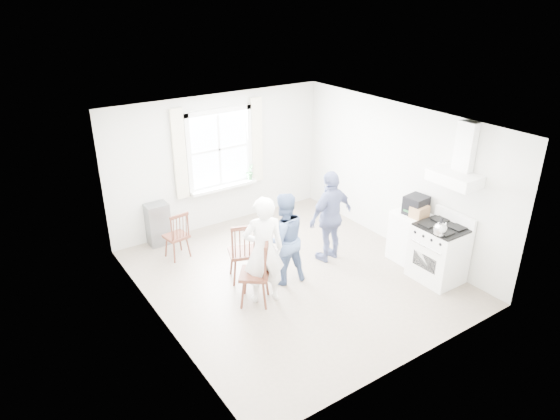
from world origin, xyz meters
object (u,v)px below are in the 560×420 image
at_px(gas_stove, 439,252).
at_px(windsor_chair_c, 262,265).
at_px(person_mid, 284,239).
at_px(low_cabinet, 409,236).
at_px(windsor_chair_a, 179,231).
at_px(stereo_stack, 416,205).
at_px(person_right, 331,216).
at_px(person_left, 263,250).
at_px(windsor_chair_b, 244,247).

bearing_deg(gas_stove, windsor_chair_c, 159.33).
bearing_deg(person_mid, low_cabinet, 170.79).
distance_m(gas_stove, windsor_chair_a, 4.36).
bearing_deg(gas_stove, person_mid, 147.30).
bearing_deg(stereo_stack, person_mid, 162.11).
distance_m(stereo_stack, person_mid, 2.33).
height_order(windsor_chair_c, person_right, person_right).
height_order(stereo_stack, person_mid, person_mid).
distance_m(low_cabinet, person_mid, 2.29).
bearing_deg(windsor_chair_c, low_cabinet, -6.66).
height_order(stereo_stack, person_right, person_right).
height_order(gas_stove, person_left, person_left).
bearing_deg(person_left, windsor_chair_c, 57.88).
height_order(windsor_chair_b, person_left, person_left).
xyz_separation_m(stereo_stack, person_right, (-1.13, 0.85, -0.24)).
height_order(windsor_chair_a, windsor_chair_b, windsor_chair_b).
xyz_separation_m(gas_stove, person_mid, (-2.11, 1.35, 0.28)).
bearing_deg(person_mid, gas_stove, 154.78).
bearing_deg(windsor_chair_c, windsor_chair_b, 84.48).
relative_size(stereo_stack, windsor_chair_b, 0.37).
height_order(low_cabinet, windsor_chair_a, low_cabinet).
distance_m(gas_stove, low_cabinet, 0.70).
xyz_separation_m(low_cabinet, person_right, (-1.11, 0.79, 0.37)).
xyz_separation_m(person_left, person_mid, (0.55, 0.28, -0.09)).
height_order(person_mid, person_right, person_right).
height_order(windsor_chair_a, windsor_chair_c, windsor_chair_c).
bearing_deg(person_right, gas_stove, 117.24).
height_order(windsor_chair_b, person_right, person_right).
bearing_deg(low_cabinet, windsor_chair_b, 160.76).
distance_m(person_mid, person_right, 1.08).
distance_m(windsor_chair_c, person_left, 0.22).
xyz_separation_m(windsor_chair_c, person_right, (1.68, 0.47, 0.17)).
relative_size(windsor_chair_b, person_right, 0.65).
distance_m(windsor_chair_c, person_mid, 0.70).
bearing_deg(stereo_stack, person_right, 142.99).
height_order(gas_stove, person_right, person_right).
height_order(windsor_chair_a, person_left, person_left).
bearing_deg(person_right, person_left, 6.97).
height_order(gas_stove, person_mid, person_mid).
relative_size(windsor_chair_b, person_mid, 0.69).
distance_m(low_cabinet, person_right, 1.41).
xyz_separation_m(gas_stove, windsor_chair_a, (-3.21, 2.94, 0.06)).
relative_size(person_mid, person_right, 0.94).
relative_size(windsor_chair_a, person_right, 0.54).
bearing_deg(windsor_chair_a, windsor_chair_b, -66.62).
relative_size(low_cabinet, windsor_chair_b, 0.85).
xyz_separation_m(low_cabinet, windsor_chair_c, (-2.79, 0.33, 0.20)).
bearing_deg(low_cabinet, windsor_chair_a, 145.68).
distance_m(gas_stove, windsor_chair_b, 3.13).
xyz_separation_m(low_cabinet, stereo_stack, (0.02, -0.06, 0.61)).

